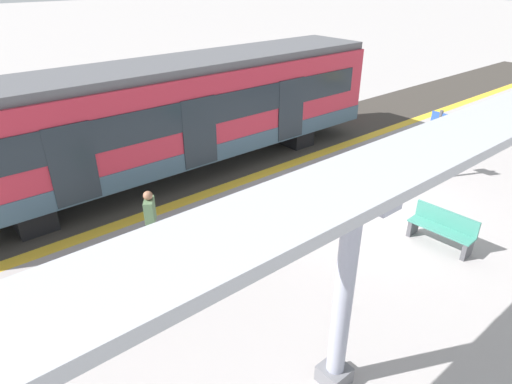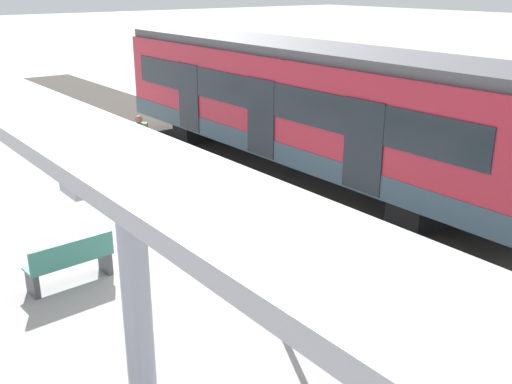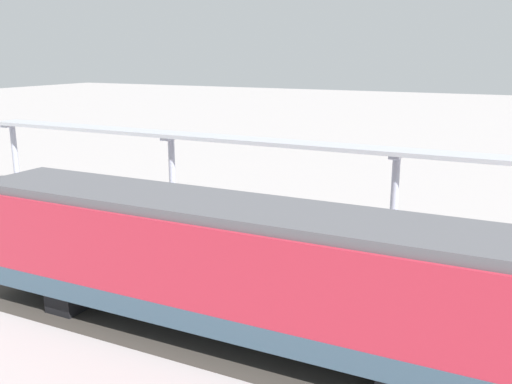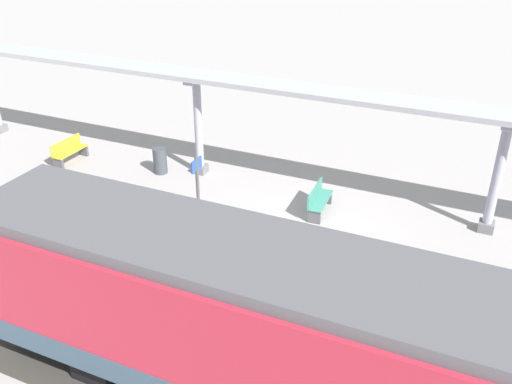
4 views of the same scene
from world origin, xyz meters
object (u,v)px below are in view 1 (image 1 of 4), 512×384
(bench_mid_platform, at_px, (442,228))
(platform_info_sign, at_px, (436,139))
(canopy_pillar_second, at_px, (344,295))
(passenger_waiting_near_edge, at_px, (150,214))
(train_near_carriage, at_px, (176,117))

(bench_mid_platform, height_order, platform_info_sign, platform_info_sign)
(canopy_pillar_second, bearing_deg, passenger_waiting_near_edge, -174.48)
(train_near_carriage, height_order, platform_info_sign, train_near_carriage)
(canopy_pillar_second, bearing_deg, train_near_carriage, 165.21)
(passenger_waiting_near_edge, bearing_deg, bench_mid_platform, 52.80)
(platform_info_sign, bearing_deg, train_near_carriage, -133.48)
(canopy_pillar_second, xyz_separation_m, passenger_waiting_near_edge, (-5.07, -0.49, -0.79))
(bench_mid_platform, relative_size, platform_info_sign, 0.69)
(train_near_carriage, distance_m, canopy_pillar_second, 8.78)
(train_near_carriage, distance_m, bench_mid_platform, 8.07)
(bench_mid_platform, bearing_deg, canopy_pillar_second, -78.52)
(train_near_carriage, bearing_deg, bench_mid_platform, 19.41)
(canopy_pillar_second, relative_size, passenger_waiting_near_edge, 2.23)
(train_near_carriage, distance_m, platform_info_sign, 7.85)
(bench_mid_platform, bearing_deg, platform_info_sign, 124.81)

